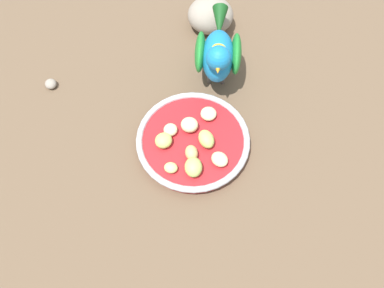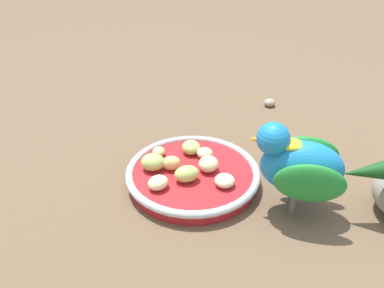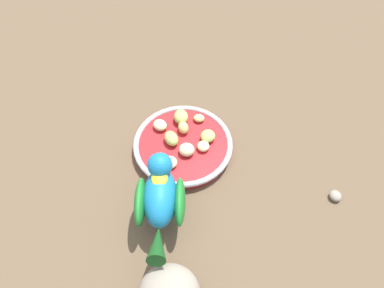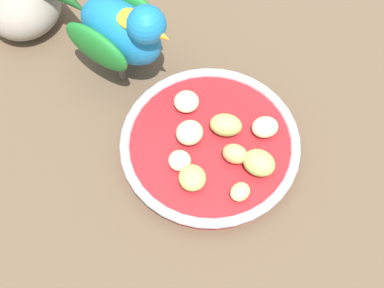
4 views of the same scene
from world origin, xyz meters
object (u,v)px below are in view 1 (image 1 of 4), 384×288
pebble_0 (51,84)px  rock_large (210,15)px  apple_piece_4 (171,130)px  apple_piece_2 (191,153)px  apple_piece_8 (193,167)px  apple_piece_1 (206,138)px  apple_piece_6 (189,125)px  parrot (218,53)px  apple_piece_0 (164,140)px  apple_piece_7 (208,114)px  apple_piece_3 (171,168)px  apple_piece_5 (220,159)px  feeding_bowl (193,141)px

pebble_0 → rock_large: bearing=93.6°
apple_piece_4 → pebble_0: (-0.22, -0.19, -0.02)m
apple_piece_2 → apple_piece_8: 0.03m
apple_piece_1 → apple_piece_6: size_ratio=1.16×
pebble_0 → apple_piece_4: bearing=40.6°
apple_piece_4 → parrot: bearing=124.3°
apple_piece_0 → apple_piece_7: 0.11m
pebble_0 → apple_piece_1: bearing=42.4°
apple_piece_0 → apple_piece_3: apple_piece_0 is taller
apple_piece_8 → parrot: size_ratio=0.20×
rock_large → pebble_0: (0.02, -0.39, -0.03)m
pebble_0 → apple_piece_0: bearing=35.2°
apple_piece_5 → apple_piece_6: (-0.09, -0.02, 0.00)m
apple_piece_7 → pebble_0: size_ratio=1.23×
apple_piece_2 → apple_piece_5: bearing=53.2°
feeding_bowl → apple_piece_3: 0.08m
parrot → apple_piece_7: bearing=-5.9°
apple_piece_0 → apple_piece_2: (0.05, 0.04, 0.00)m
feeding_bowl → apple_piece_1: bearing=55.9°
apple_piece_7 → rock_large: bearing=154.4°
parrot → rock_large: bearing=-172.5°
apple_piece_7 → apple_piece_2: bearing=-44.2°
apple_piece_0 → apple_piece_3: (0.06, -0.01, -0.00)m
apple_piece_4 → rock_large: size_ratio=0.26×
apple_piece_1 → apple_piece_4: 0.07m
apple_piece_6 → rock_large: 0.30m
apple_piece_6 → parrot: size_ratio=0.17×
apple_piece_4 → apple_piece_2: bearing=14.6°
feeding_bowl → apple_piece_2: bearing=-28.4°
apple_piece_2 → apple_piece_1: bearing=115.7°
apple_piece_3 → pebble_0: size_ratio=0.98×
apple_piece_8 → apple_piece_3: bearing=-115.7°
feeding_bowl → parrot: 0.19m
parrot → apple_piece_1: bearing=-4.8°
feeding_bowl → parrot: parrot is taller
apple_piece_0 → apple_piece_6: (-0.01, 0.06, 0.00)m
parrot → apple_piece_5: bearing=3.7°
apple_piece_4 → rock_large: 0.32m
apple_piece_0 → apple_piece_4: apple_piece_0 is taller
apple_piece_2 → pebble_0: apple_piece_2 is taller
apple_piece_0 → apple_piece_6: bearing=101.5°
rock_large → pebble_0: rock_large is taller
apple_piece_0 → apple_piece_7: (-0.02, 0.10, -0.00)m
feeding_bowl → apple_piece_1: apple_piece_1 is taller
apple_piece_3 → rock_large: 0.40m
apple_piece_4 → apple_piece_6: apple_piece_6 is taller
apple_piece_6 → apple_piece_8: (0.09, -0.03, 0.00)m
apple_piece_5 → apple_piece_2: bearing=-126.8°
apple_piece_3 → apple_piece_1: bearing=109.4°
apple_piece_7 → apple_piece_5: bearing=-13.1°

